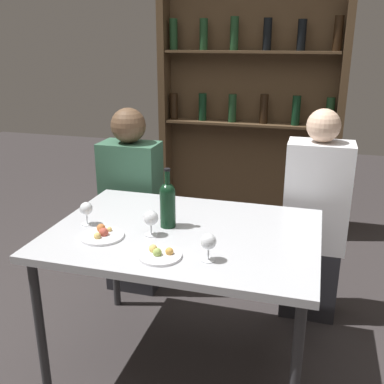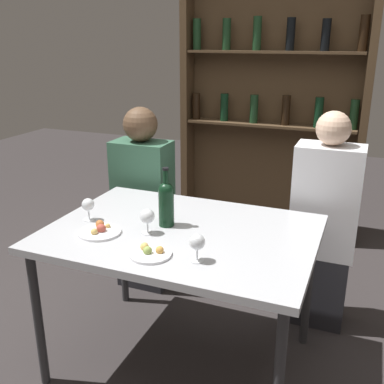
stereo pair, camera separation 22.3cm
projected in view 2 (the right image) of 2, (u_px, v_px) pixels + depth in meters
ground_plane at (182, 360)px, 2.41m from camera, size 10.00×10.00×0.00m
dining_table at (181, 242)px, 2.18m from camera, size 1.27×0.92×0.76m
wine_rack_wall at (272, 90)px, 3.68m from camera, size 1.53×0.21×2.37m
wine_bottle at (166, 202)px, 2.18m from camera, size 0.08×0.08×0.30m
wine_glass_0 at (197, 243)px, 1.84m from camera, size 0.07×0.07×0.12m
wine_glass_1 at (147, 217)px, 2.10m from camera, size 0.07×0.07×0.12m
wine_glass_2 at (88, 205)px, 2.25m from camera, size 0.06×0.06×0.12m
food_plate_0 at (150, 253)px, 1.91m from camera, size 0.18×0.18×0.04m
food_plate_1 at (100, 231)px, 2.13m from camera, size 0.20×0.20×0.05m
seated_person_left at (143, 204)px, 2.98m from camera, size 0.37×0.22×1.23m
seated_person_right at (323, 228)px, 2.57m from camera, size 0.36×0.22×1.28m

